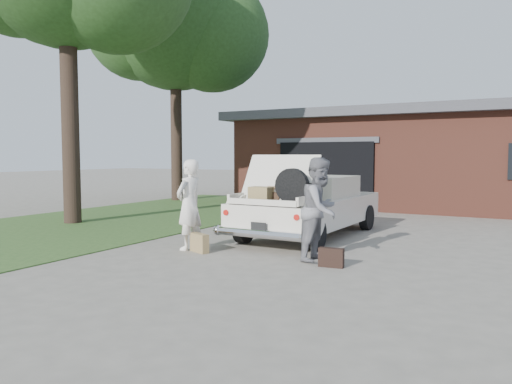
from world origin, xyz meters
The scene contains 9 objects.
ground centered at (0.00, 0.00, 0.00)m, with size 90.00×90.00×0.00m, color gray.
grass_strip centered at (-5.50, 3.00, 0.01)m, with size 6.00×16.00×0.02m, color #2D4C1E.
house centered at (0.98, 11.47, 1.67)m, with size 12.80×7.80×3.30m.
tree_back centered at (-7.74, 8.31, 6.90)m, with size 6.71×5.83×10.12m.
sedan centered at (0.16, 2.73, 0.67)m, with size 1.88×4.62×1.78m.
woman_left centered at (-1.21, 0.20, 0.85)m, with size 0.62×0.41×1.69m, color white.
woman_right centered at (1.31, 0.47, 0.87)m, with size 0.84×0.66×1.73m, color gray.
suitcase_left centered at (-0.89, 0.07, 0.17)m, with size 0.44×0.14×0.34m, color #A08451.
suitcase_right centered at (1.65, 0.07, 0.15)m, with size 0.40×0.13×0.31m, color black.
Camera 1 is at (4.38, -7.31, 1.76)m, focal length 35.00 mm.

